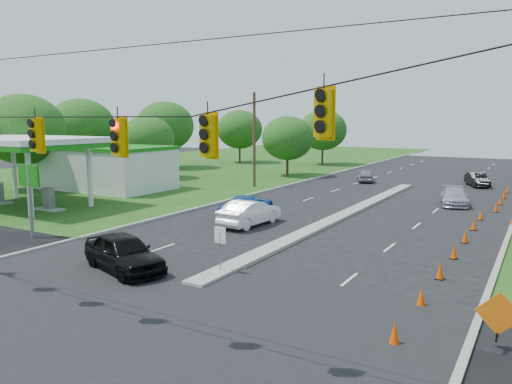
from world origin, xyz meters
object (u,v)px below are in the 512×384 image
Objects in this scene: gas_station at (93,163)px; black_sedan at (124,253)px; blue_pickup at (247,206)px; white_sedan at (250,213)px.

gas_station is 4.09× the size of black_sedan.
gas_station is 3.60× the size of blue_pickup.
white_sedan reaches higher than blue_pickup.
white_sedan is at bearing -14.83° from gas_station.
blue_pickup is (-1.44, 2.02, -0.03)m from white_sedan.
gas_station reaches higher than blue_pickup.
gas_station is 4.09× the size of white_sedan.
gas_station reaches higher than black_sedan.
blue_pickup is at bearing -9.91° from gas_station.
white_sedan is at bearing 111.50° from blue_pickup.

